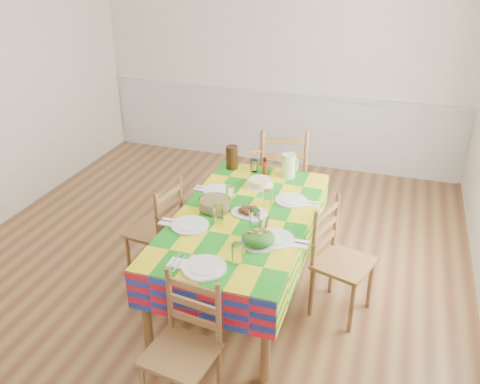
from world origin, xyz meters
name	(u,v)px	position (x,y,z in m)	size (l,w,h in m)	color
room	(201,120)	(0.00, 0.00, 1.35)	(4.58, 5.08, 2.78)	brown
wainscot	(278,125)	(0.00, 2.48, 0.49)	(4.41, 0.06, 0.92)	silver
dining_table	(244,224)	(0.43, -0.25, 0.64)	(1.00, 1.86, 0.72)	brown
setting_near_head	(215,262)	(0.46, -0.95, 0.75)	(0.46, 0.31, 0.14)	white
setting_left_near	(199,221)	(0.16, -0.49, 0.75)	(0.51, 0.30, 0.13)	white
setting_left_far	(221,191)	(0.14, 0.03, 0.75)	(0.42, 0.25, 0.11)	white
setting_right_near	(268,231)	(0.68, -0.48, 0.75)	(0.54, 0.31, 0.14)	white
setting_right_far	(284,199)	(0.67, 0.03, 0.75)	(0.49, 0.28, 0.12)	white
meat_platter	(249,212)	(0.46, -0.23, 0.75)	(0.29, 0.21, 0.06)	white
salad_platter	(258,239)	(0.65, -0.61, 0.76)	(0.25, 0.25, 0.11)	white
pasta_bowl	(214,204)	(0.19, -0.24, 0.77)	(0.24, 0.24, 0.09)	white
cake	(260,183)	(0.41, 0.26, 0.75)	(0.23, 0.23, 0.06)	white
serving_utensils	(263,225)	(0.61, -0.36, 0.73)	(0.12, 0.26, 0.01)	black
flower_vase	(254,162)	(0.27, 0.54, 0.81)	(0.13, 0.11, 0.21)	white
hot_sauce	(265,166)	(0.38, 0.51, 0.80)	(0.04, 0.04, 0.15)	red
green_pitcher	(289,166)	(0.59, 0.52, 0.83)	(0.12, 0.12, 0.21)	beige
tea_pitcher	(232,157)	(0.06, 0.54, 0.83)	(0.11, 0.11, 0.21)	black
name_card	(197,280)	(0.41, -1.14, 0.73)	(0.08, 0.02, 0.02)	white
chair_near	(184,349)	(0.43, -1.42, 0.44)	(0.44, 0.42, 0.89)	brown
chair_far	(282,177)	(0.44, 0.91, 0.52)	(0.58, 0.57, 1.06)	brown
chair_left	(158,231)	(-0.31, -0.26, 0.44)	(0.43, 0.44, 0.90)	brown
chair_right	(339,261)	(1.17, -0.24, 0.45)	(0.48, 0.50, 0.91)	brown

